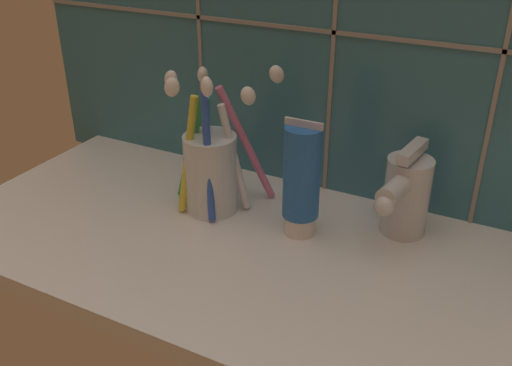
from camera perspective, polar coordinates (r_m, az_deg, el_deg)
The scene contains 4 objects.
sink_counter at distance 64.71cm, azimuth -0.10°, elevation -7.06°, with size 74.54×33.87×2.00cm, color silver.
toothbrush_cup at distance 68.86cm, azimuth -4.49°, elevation 1.79°, with size 13.73×11.51×18.11cm.
toothpaste_tube at distance 63.38cm, azimuth 4.58°, elevation 0.35°, with size 4.37×4.16×13.90cm.
sink_faucet at distance 65.95cm, azimuth 14.66°, elevation -1.08°, with size 5.17×10.62×10.79cm.
Camera 1 is at (24.63, -47.10, 37.91)cm, focal length 40.00 mm.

